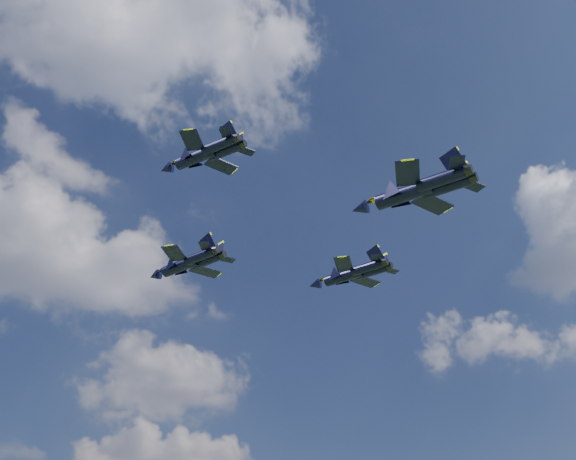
# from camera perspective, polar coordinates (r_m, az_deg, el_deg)

# --- Properties ---
(jet_lead) EXTENTS (12.69, 15.17, 3.83)m
(jet_lead) POSITION_cam_1_polar(r_m,az_deg,el_deg) (116.28, -8.66, -2.87)
(jet_lead) COLOR black
(jet_left) EXTENTS (11.36, 12.37, 3.24)m
(jet_left) POSITION_cam_1_polar(r_m,az_deg,el_deg) (93.06, -7.49, 5.65)
(jet_left) COLOR black
(jet_right) EXTENTS (12.95, 14.95, 3.82)m
(jet_right) POSITION_cam_1_polar(r_m,az_deg,el_deg) (120.04, 4.23, -3.69)
(jet_right) COLOR black
(jet_slot) EXTENTS (14.86, 16.48, 4.28)m
(jet_slot) POSITION_cam_1_polar(r_m,az_deg,el_deg) (94.52, 8.84, 2.74)
(jet_slot) COLOR black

